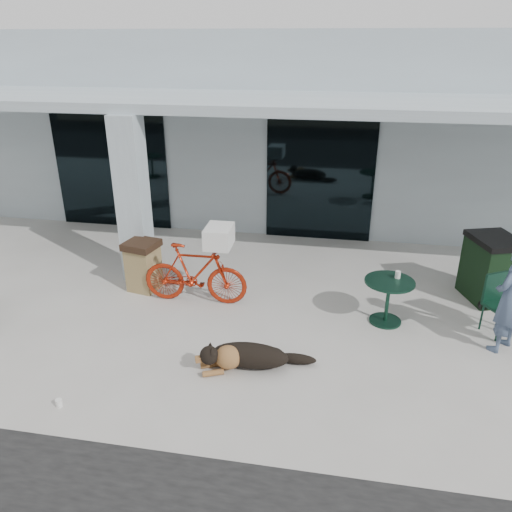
% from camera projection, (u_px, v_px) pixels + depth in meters
% --- Properties ---
extents(ground, '(80.00, 80.00, 0.00)m').
position_uv_depth(ground, '(176.00, 349.00, 7.57)').
color(ground, '#BBB8B1').
rests_on(ground, ground).
extents(building, '(22.00, 7.00, 4.50)m').
position_uv_depth(building, '(266.00, 116.00, 14.32)').
color(building, '#AFBFC7').
rests_on(building, ground).
extents(storefront_glass_left, '(2.80, 0.06, 2.70)m').
position_uv_depth(storefront_glass_left, '(112.00, 172.00, 12.03)').
color(storefront_glass_left, black).
rests_on(storefront_glass_left, ground).
extents(storefront_glass_right, '(2.40, 0.06, 2.70)m').
position_uv_depth(storefront_glass_right, '(320.00, 182.00, 11.22)').
color(storefront_glass_right, black).
rests_on(storefront_glass_right, ground).
extents(column, '(0.50, 0.50, 3.12)m').
position_uv_depth(column, '(133.00, 200.00, 9.26)').
color(column, '#AFBFC7').
rests_on(column, ground).
extents(overhang, '(22.00, 2.80, 0.18)m').
position_uv_depth(overhang, '(226.00, 101.00, 9.52)').
color(overhang, '#AFBFC7').
rests_on(overhang, column).
extents(bicycle, '(1.85, 0.57, 1.10)m').
position_uv_depth(bicycle, '(195.00, 274.00, 8.71)').
color(bicycle, '#9D220C').
rests_on(bicycle, ground).
extents(laundry_basket, '(0.45, 0.60, 0.35)m').
position_uv_depth(laundry_basket, '(219.00, 236.00, 8.35)').
color(laundry_basket, white).
rests_on(laundry_basket, bicycle).
extents(dog, '(1.33, 0.90, 0.42)m').
position_uv_depth(dog, '(250.00, 354.00, 7.08)').
color(dog, black).
rests_on(dog, ground).
extents(cup_near_dog, '(0.09, 0.09, 0.10)m').
position_uv_depth(cup_near_dog, '(59.00, 403.00, 6.37)').
color(cup_near_dog, white).
rests_on(cup_near_dog, ground).
extents(cafe_table_far, '(0.95, 0.95, 0.76)m').
position_uv_depth(cafe_table_far, '(387.00, 302.00, 8.14)').
color(cafe_table_far, '#123425').
rests_on(cafe_table_far, ground).
extents(cafe_chair_far_a, '(0.62, 0.64, 0.98)m').
position_uv_depth(cafe_chair_far_a, '(502.00, 306.00, 7.78)').
color(cafe_chair_far_a, '#123425').
rests_on(cafe_chair_far_a, ground).
extents(person, '(0.73, 0.74, 1.72)m').
position_uv_depth(person, '(510.00, 298.00, 7.25)').
color(person, '#455674').
rests_on(person, ground).
extents(cup_on_table, '(0.10, 0.10, 0.12)m').
position_uv_depth(cup_on_table, '(398.00, 275.00, 8.06)').
color(cup_on_table, white).
rests_on(cup_on_table, cafe_table_far).
extents(trash_receptacle, '(0.66, 0.66, 0.95)m').
position_uv_depth(trash_receptacle, '(143.00, 266.00, 9.20)').
color(trash_receptacle, olive).
rests_on(trash_receptacle, ground).
extents(wheeled_bin, '(0.98, 1.10, 1.18)m').
position_uv_depth(wheeled_bin, '(491.00, 268.00, 8.81)').
color(wheeled_bin, black).
rests_on(wheeled_bin, ground).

